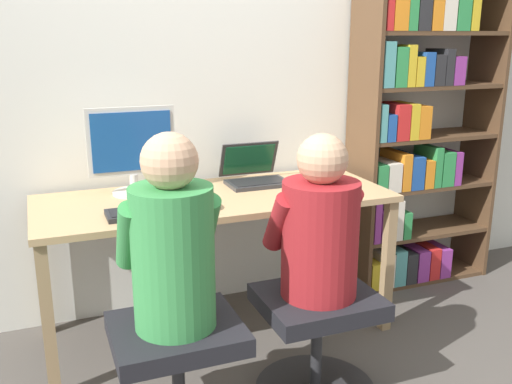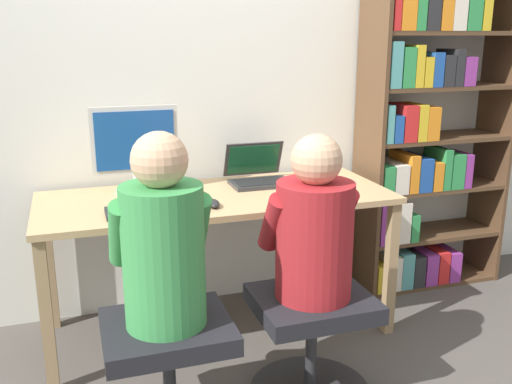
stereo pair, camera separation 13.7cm
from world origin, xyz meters
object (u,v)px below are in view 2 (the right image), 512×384
Objects in this scene: laptop at (259,175)px; bookshelf at (423,140)px; person_at_laptop at (314,228)px; office_chair_left at (169,373)px; office_chair_right at (311,342)px; keyboard at (154,209)px; desktop_monitor at (135,150)px; person_at_monitor at (163,242)px.

bookshelf reaches higher than laptop.
laptop is 0.83m from person_at_laptop.
office_chair_left is at bearing -126.47° from laptop.
person_at_laptop is at bearing 90.00° from office_chair_right.
bookshelf is at bearing 1.32° from laptop.
keyboard is 0.81× the size of office_chair_left.
person_at_monitor is (-0.02, -0.89, -0.16)m from desktop_monitor.
office_chair_right is 1.50m from bookshelf.
office_chair_right is at bearing 3.81° from office_chair_left.
person_at_laptop is (-0.05, -0.83, -0.02)m from laptop.
laptop is 0.18× the size of bookshelf.
person_at_laptop is (0.00, 0.00, 0.49)m from office_chair_right.
bookshelf reaches higher than person_at_monitor.
bookshelf reaches higher than office_chair_left.
office_chair_right is 0.79m from person_at_monitor.
person_at_laptop reaches higher than office_chair_left.
person_at_laptop is at bearing 3.77° from person_at_monitor.
office_chair_left and office_chair_right have the same top height.
office_chair_left is (-0.65, -0.87, -0.51)m from laptop.
laptop is 0.62× the size of office_chair_left.
person_at_monitor is (-0.65, -0.87, 0.01)m from laptop.
person_at_monitor reaches higher than desktop_monitor.
keyboard is at bearing 85.30° from office_chair_left.
keyboard is 0.53m from person_at_monitor.
desktop_monitor is 0.61× the size of person_at_monitor.
bookshelf is at bearing 0.05° from desktop_monitor.
office_chair_right is at bearing -90.00° from person_at_laptop.
office_chair_left is 0.77m from person_at_laptop.
keyboard is (-0.60, -0.34, -0.03)m from laptop.
office_chair_left is 0.78× the size of person_at_laptop.
person_at_monitor is at bearing -126.63° from laptop.
bookshelf is (1.65, 0.89, 0.12)m from person_at_monitor.
desktop_monitor reaches higher than person_at_laptop.
person_at_monitor is at bearing 90.00° from office_chair_left.
laptop is at bearing -1.98° from desktop_monitor.
laptop reaches higher than office_chair_left.
person_at_monitor is at bearing -151.60° from bookshelf.
bookshelf is at bearing 39.12° from office_chair_right.
office_chair_right is at bearing -140.88° from bookshelf.
person_at_laptop is (0.60, 0.04, -0.03)m from person_at_monitor.
desktop_monitor is 0.90m from person_at_monitor.
office_chair_left is (-0.04, -0.54, -0.48)m from keyboard.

